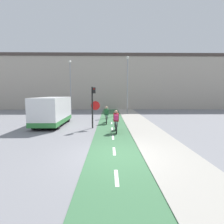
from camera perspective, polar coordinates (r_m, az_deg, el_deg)
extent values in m
plane|color=gray|center=(7.71, 0.82, -14.02)|extent=(120.00, 120.00, 0.00)
cube|color=#3D7047|center=(7.70, 0.82, -13.95)|extent=(2.35, 60.00, 0.02)
cube|color=white|center=(5.86, 1.48, -20.60)|extent=(0.12, 1.10, 0.00)
cube|color=white|center=(8.17, 0.71, -12.66)|extent=(0.12, 1.10, 0.00)
cube|color=white|center=(10.57, 0.30, -8.27)|extent=(0.12, 1.10, 0.00)
cube|color=white|center=(13.00, 0.05, -5.51)|extent=(0.12, 1.10, 0.00)
cube|color=white|center=(15.46, -0.12, -3.62)|extent=(0.12, 1.10, 0.00)
cube|color=#A8A399|center=(8.12, 18.28, -13.07)|extent=(2.40, 60.00, 0.05)
cube|color=#B2A899|center=(30.75, -0.56, 9.14)|extent=(60.00, 5.00, 8.45)
cube|color=#473D38|center=(31.29, -0.57, 17.35)|extent=(60.00, 5.20, 0.50)
cylinder|color=black|center=(13.26, -6.44, 1.42)|extent=(0.11, 0.11, 3.13)
cube|color=black|center=(13.20, -5.84, 7.03)|extent=(0.20, 0.20, 0.44)
sphere|color=red|center=(13.10, -5.88, 7.51)|extent=(0.09, 0.09, 0.09)
cone|color=red|center=(13.23, -5.44, 2.10)|extent=(0.67, 0.01, 0.67)
cone|color=silver|center=(13.23, -5.44, 2.10)|extent=(0.60, 0.02, 0.60)
cylinder|color=gray|center=(24.19, -13.36, 7.61)|extent=(0.14, 0.14, 6.63)
sphere|color=silver|center=(24.52, -13.56, 15.63)|extent=(0.36, 0.36, 0.36)
cylinder|color=gray|center=(22.37, 5.06, 8.27)|extent=(0.14, 0.14, 6.94)
sphere|color=silver|center=(22.78, 5.15, 17.29)|extent=(0.36, 0.36, 0.36)
cylinder|color=black|center=(11.43, 1.43, -5.49)|extent=(0.07, 0.69, 0.69)
cylinder|color=black|center=(12.46, 1.23, -4.51)|extent=(0.07, 0.69, 0.69)
cylinder|color=navy|center=(12.11, 1.29, -3.95)|extent=(0.04, 0.67, 0.43)
cylinder|color=navy|center=(11.63, 1.38, -4.29)|extent=(0.04, 0.35, 0.45)
cylinder|color=navy|center=(11.91, 1.32, -3.07)|extent=(0.04, 0.97, 0.07)
cylinder|color=navy|center=(11.63, 1.39, -5.33)|extent=(0.04, 0.40, 0.05)
cylinder|color=black|center=(12.39, 1.23, -2.55)|extent=(0.46, 0.03, 0.03)
cube|color=maroon|center=(11.75, 1.35, -1.73)|extent=(0.36, 0.31, 0.59)
sphere|color=tan|center=(11.75, 1.34, 0.13)|extent=(0.22, 0.22, 0.22)
cylinder|color=#232328|center=(11.78, 0.86, -3.90)|extent=(0.04, 0.07, 0.43)
cylinder|color=#232328|center=(11.79, 1.83, -3.89)|extent=(0.04, 0.07, 0.43)
cube|color=#DB286B|center=(11.57, 1.38, -1.75)|extent=(0.28, 0.23, 0.39)
cylinder|color=black|center=(14.83, -1.82, -2.80)|extent=(0.07, 0.68, 0.68)
cylinder|color=black|center=(15.84, -1.77, -2.22)|extent=(0.07, 0.68, 0.68)
cylinder|color=navy|center=(15.50, -1.79, -1.74)|extent=(0.04, 0.65, 0.42)
cylinder|color=navy|center=(15.03, -1.81, -1.93)|extent=(0.04, 0.34, 0.45)
cylinder|color=navy|center=(15.32, -1.80, -1.04)|extent=(0.04, 0.95, 0.07)
cylinder|color=navy|center=(15.02, -1.81, -2.72)|extent=(0.04, 0.39, 0.05)
cylinder|color=black|center=(15.78, -1.78, -0.70)|extent=(0.46, 0.03, 0.03)
cube|color=#235B33|center=(15.17, -1.81, 0.02)|extent=(0.36, 0.31, 0.59)
sphere|color=tan|center=(15.17, -1.81, 1.46)|extent=(0.22, 0.22, 0.22)
cylinder|color=#232328|center=(15.19, -2.18, -1.65)|extent=(0.04, 0.07, 0.43)
cylinder|color=#232328|center=(15.19, -1.43, -1.65)|extent=(0.04, 0.07, 0.43)
cube|color=white|center=(15.19, -18.91, 0.64)|extent=(2.02, 4.98, 2.06)
cube|color=#33843D|center=(15.29, -18.80, -2.53)|extent=(2.03, 4.99, 0.36)
cube|color=black|center=(17.52, -16.48, 2.61)|extent=(1.81, 0.04, 0.70)
cylinder|color=black|center=(17.11, -20.03, -1.93)|extent=(0.18, 0.70, 0.70)
cylinder|color=black|center=(16.60, -14.10, -1.98)|extent=(0.18, 0.70, 0.70)
cylinder|color=black|center=(14.12, -24.31, -3.77)|extent=(0.18, 0.70, 0.70)
cylinder|color=black|center=(13.51, -17.21, -3.92)|extent=(0.18, 0.70, 0.70)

